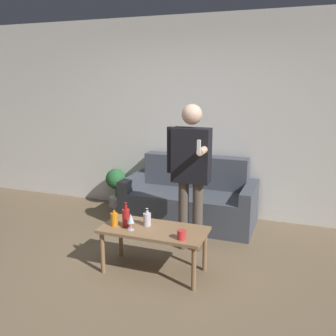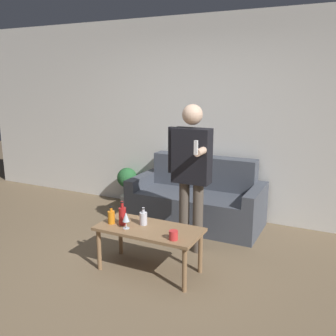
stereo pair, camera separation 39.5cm
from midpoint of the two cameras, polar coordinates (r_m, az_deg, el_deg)
ground_plane at (r=3.60m, az=-10.30°, el=-18.04°), size 16.00×16.00×0.00m
wall_back at (r=5.20m, az=1.98°, el=7.65°), size 8.00×0.06×2.70m
couch at (r=4.98m, az=1.14°, el=-4.89°), size 1.70×0.81×0.86m
coffee_table at (r=3.70m, az=-5.29°, el=-10.02°), size 1.03×0.49×0.46m
bottle_orange at (r=3.73m, az=-6.27°, el=-7.76°), size 0.08×0.08×0.18m
bottle_green at (r=3.78m, az=-11.22°, el=-7.64°), size 0.07×0.07×0.18m
bottle_dark at (r=3.73m, az=-9.49°, el=-7.45°), size 0.07×0.07×0.24m
wine_glass_near at (r=3.63m, az=-8.86°, el=-7.74°), size 0.07×0.07×0.16m
cup_on_table at (r=3.41m, az=-1.28°, el=-10.20°), size 0.08×0.08×0.09m
person_standing_front at (r=4.00m, az=0.65°, el=0.22°), size 0.48×0.42×1.62m
potted_plant at (r=5.67m, az=-9.94°, el=-2.32°), size 0.30×0.30×0.57m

